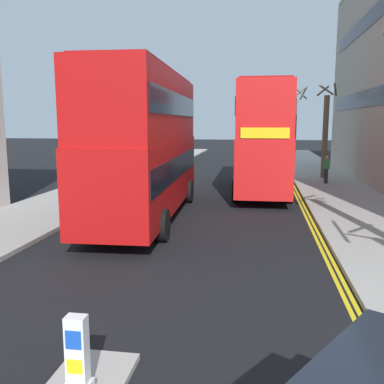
% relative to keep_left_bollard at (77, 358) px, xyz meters
% --- Properties ---
extents(sidewalk_right, '(4.00, 80.00, 0.14)m').
position_rel_keep_left_bollard_xyz_m(sidewalk_right, '(6.50, 11.76, -0.54)').
color(sidewalk_right, '#9E9991').
rests_on(sidewalk_right, ground).
extents(sidewalk_left, '(4.00, 80.00, 0.14)m').
position_rel_keep_left_bollard_xyz_m(sidewalk_left, '(-6.50, 11.76, -0.54)').
color(sidewalk_left, '#9E9991').
rests_on(sidewalk_left, ground).
extents(kerb_line_outer, '(0.10, 56.00, 0.01)m').
position_rel_keep_left_bollard_xyz_m(kerb_line_outer, '(4.40, 9.76, -0.60)').
color(kerb_line_outer, yellow).
rests_on(kerb_line_outer, ground).
extents(kerb_line_inner, '(0.10, 56.00, 0.01)m').
position_rel_keep_left_bollard_xyz_m(kerb_line_inner, '(4.24, 9.76, -0.60)').
color(kerb_line_inner, yellow).
rests_on(kerb_line_inner, ground).
extents(keep_left_bollard, '(0.36, 0.28, 1.11)m').
position_rel_keep_left_bollard_xyz_m(keep_left_bollard, '(0.00, 0.00, 0.00)').
color(keep_left_bollard, silver).
rests_on(keep_left_bollard, traffic_island).
extents(double_decker_bus_away, '(3.11, 10.89, 5.64)m').
position_rel_keep_left_bollard_xyz_m(double_decker_bus_away, '(-1.98, 11.18, 2.42)').
color(double_decker_bus_away, '#B20F0F').
rests_on(double_decker_bus_away, ground).
extents(double_decker_bus_oncoming, '(2.92, 10.84, 5.64)m').
position_rel_keep_left_bollard_xyz_m(double_decker_bus_oncoming, '(2.46, 18.45, 2.42)').
color(double_decker_bus_oncoming, red).
rests_on(double_decker_bus_oncoming, ground).
extents(pedestrian_far, '(0.34, 0.22, 1.62)m').
position_rel_keep_left_bollard_xyz_m(pedestrian_far, '(6.27, 21.18, 0.38)').
color(pedestrian_far, '#2D2D38').
rests_on(pedestrian_far, sidewalk_right).
extents(street_tree_near, '(1.70, 2.05, 6.71)m').
position_rel_keep_left_bollard_xyz_m(street_tree_near, '(5.42, 34.97, 2.83)').
color(street_tree_near, '#6B6047').
rests_on(street_tree_near, sidewalk_right).
extents(street_tree_far, '(1.30, 1.29, 5.98)m').
position_rel_keep_left_bollard_xyz_m(street_tree_far, '(6.48, 23.83, 2.36)').
color(street_tree_far, '#6B6047').
rests_on(street_tree_far, sidewalk_right).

